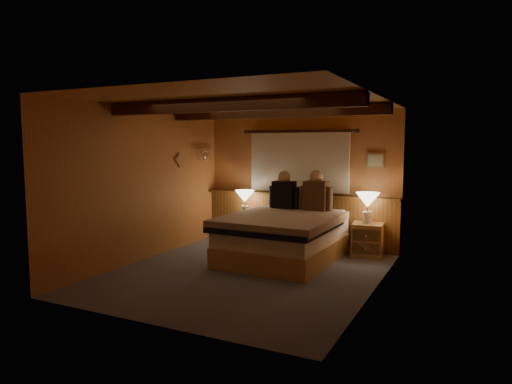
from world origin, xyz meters
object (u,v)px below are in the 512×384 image
Objects in this scene: lamp_left at (245,198)px; person_left at (284,193)px; bed at (283,237)px; nightstand_left at (248,229)px; lamp_right at (368,202)px; duffel_bag at (236,237)px; person_right at (316,194)px; nightstand_right at (367,240)px.

person_left is (0.83, -0.12, 0.14)m from lamp_left.
nightstand_left is (-1.07, 0.86, -0.12)m from bed.
lamp_right is at bearing -12.07° from nightstand_left.
lamp_left is at bearing -164.47° from nightstand_left.
person_left reaches higher than duffel_bag.
person_right reaches higher than lamp_left.
lamp_left is (-2.26, -0.02, 0.57)m from nightstand_right.
bed reaches higher than nightstand_right.
lamp_right reaches higher than duffel_bag.
bed is at bearing -67.13° from person_left.
lamp_left is (-1.12, 0.84, 0.47)m from bed.
person_right is (1.36, -0.13, 0.74)m from nightstand_left.
lamp_left is 0.85m from person_left.
nightstand_left is at bearing 179.93° from lamp_right.
person_right is at bearing -4.18° from lamp_left.
bed is 4.15× the size of duffel_bag.
duffel_bag is at bearing -97.25° from lamp_left.
bed is 1.42m from nightstand_right.
lamp_right is 2.41m from duffel_bag.
person_left reaches higher than nightstand_right.
person_left is at bearing 9.38° from duffel_bag.
person_right reaches higher than person_left.
lamp_right is at bearing 7.19° from duffel_bag.
lamp_right is (2.24, 0.02, 0.05)m from lamp_left.
nightstand_right is 1.06× the size of lamp_right.
lamp_left is (-0.05, -0.03, 0.58)m from nightstand_left.
person_right is at bearing -17.46° from nightstand_left.
person_left is 0.96× the size of person_right.
duffel_bag is (-2.29, -0.28, -0.11)m from nightstand_right.
person_left is at bearing -174.12° from lamp_right.
lamp_right is (1.12, 0.86, 0.52)m from bed.
person_left is (-1.42, -0.14, 0.71)m from nightstand_right.
bed is 4.59× the size of lamp_left.
duffel_bag is (-0.03, -0.27, -0.68)m from lamp_left.
person_right is (0.57, 0.02, 0.01)m from person_left.
person_right is at bearing -178.18° from nightstand_right.
nightstand_right is 1.12m from person_right.
nightstand_right is 2.33m from lamp_left.
lamp_left is 0.92× the size of lamp_right.
bed reaches higher than nightstand_left.
person_right is at bearing 6.38° from duffel_bag.
person_right is 1.37× the size of duffel_bag.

